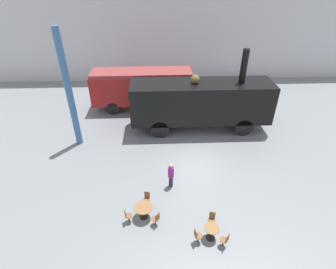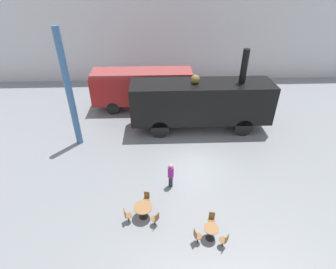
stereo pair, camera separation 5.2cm
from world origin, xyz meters
name	(u,v)px [view 1 (the left image)]	position (x,y,z in m)	size (l,w,h in m)	color
ground_plane	(194,163)	(0.00, 0.00, 0.00)	(80.00, 80.00, 0.00)	gray
backdrop_wall	(178,38)	(0.00, 15.26, 4.50)	(44.00, 0.15, 9.00)	silver
streamlined_locomotive	(152,86)	(-2.76, 8.19, 2.04)	(10.57, 2.54, 3.44)	maroon
steam_locomotive	(201,101)	(0.98, 4.41, 2.32)	(10.41, 2.71, 6.14)	black
cafe_table_near	(143,209)	(-3.11, -4.27, 0.58)	(0.93, 0.93, 0.72)	black
cafe_table_mid	(211,231)	(0.07, -5.64, 0.52)	(0.70, 0.70, 0.71)	black
cafe_chair_0	(156,218)	(-2.47, -4.82, 0.51)	(0.41, 0.40, 0.87)	black
cafe_chair_1	(147,198)	(-2.96, -3.45, 0.51)	(0.36, 0.38, 0.87)	black
cafe_chair_2	(127,215)	(-3.90, -4.55, 0.51)	(0.39, 0.37, 0.87)	black
cafe_chair_3	(212,218)	(0.23, -4.94, 0.51)	(0.36, 0.38, 0.87)	black
cafe_chair_4	(197,235)	(-0.62, -5.86, 0.51)	(0.39, 0.37, 0.87)	black
cafe_chair_5	(225,240)	(0.60, -6.13, 0.51)	(0.40, 0.40, 0.87)	black
visitor_person	(171,175)	(-1.62, -2.09, 0.87)	(0.34, 0.34, 1.61)	#262633
support_pillar	(69,91)	(-8.00, 2.71, 4.00)	(0.44, 0.44, 8.00)	#386093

